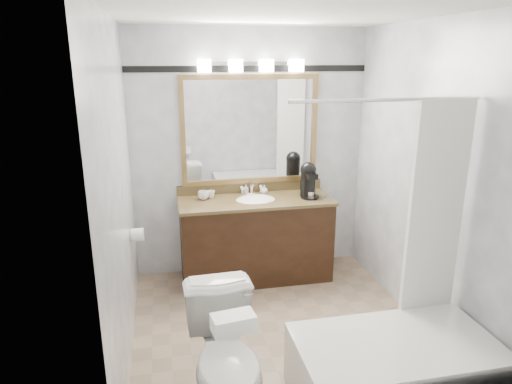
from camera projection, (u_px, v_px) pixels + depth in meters
room at (283, 188)px, 3.47m from camera, size 2.42×2.62×2.52m
vanity at (255, 237)px, 4.65m from camera, size 1.53×0.58×0.97m
mirror at (250, 130)px, 4.60m from camera, size 1.40×0.04×1.10m
vanity_light_bar at (251, 65)px, 4.37m from camera, size 1.02×0.14×0.12m
accent_stripe at (250, 69)px, 4.44m from camera, size 2.40×0.01×0.06m
bathtub at (396, 361)px, 3.01m from camera, size 1.30×0.75×1.96m
tp_roll at (137, 235)px, 4.02m from camera, size 0.11×0.12×0.12m
toilet at (227, 361)px, 2.82m from camera, size 0.48×0.81×0.81m
tissue_box at (233, 323)px, 2.42m from camera, size 0.24×0.16×0.09m
coffee_maker at (308, 179)px, 4.58m from camera, size 0.18×0.23×0.36m
cup_left at (203, 195)px, 4.52m from camera, size 0.12×0.12×0.09m
cup_right at (211, 195)px, 4.56m from camera, size 0.10×0.10×0.08m
soap_bottle_a at (246, 189)px, 4.71m from camera, size 0.05×0.05×0.10m
soap_bottle_b at (264, 189)px, 4.71m from camera, size 0.08×0.08×0.09m
soap_bar at (251, 195)px, 4.64m from camera, size 0.09×0.07×0.02m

